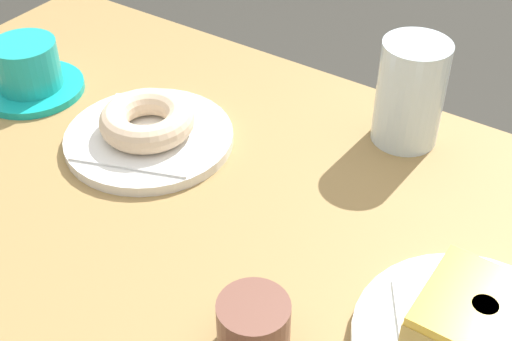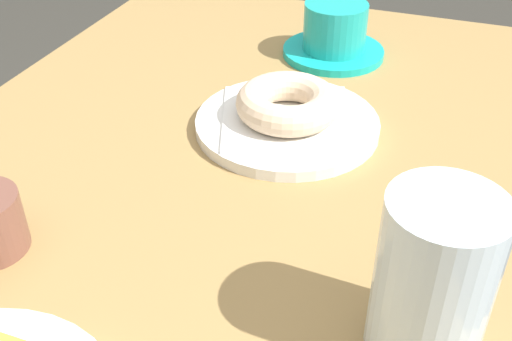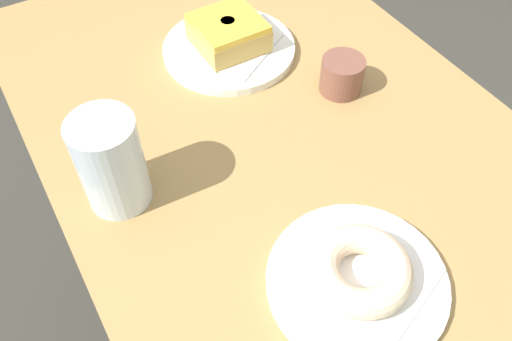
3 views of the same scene
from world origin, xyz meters
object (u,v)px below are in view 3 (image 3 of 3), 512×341
(sugar_jar, at_px, (342,75))
(plate_glazed_square, at_px, (229,49))
(water_glass, at_px, (111,163))
(donut_sugar_ring, at_px, (360,270))
(plate_sugar_ring, at_px, (357,281))
(donut_glazed_square, at_px, (228,32))

(sugar_jar, bearing_deg, plate_glazed_square, 32.28)
(plate_glazed_square, relative_size, water_glass, 1.63)
(donut_sugar_ring, bearing_deg, plate_sugar_ring, 0.00)
(plate_sugar_ring, bearing_deg, plate_glazed_square, -10.00)
(plate_sugar_ring, bearing_deg, sugar_jar, -33.19)
(plate_sugar_ring, bearing_deg, donut_glazed_square, -10.00)
(sugar_jar, bearing_deg, water_glass, 93.34)
(donut_sugar_ring, height_order, plate_glazed_square, donut_sugar_ring)
(donut_sugar_ring, height_order, donut_glazed_square, donut_glazed_square)
(donut_sugar_ring, distance_m, water_glass, 0.31)
(plate_glazed_square, relative_size, sugar_jar, 3.31)
(plate_sugar_ring, relative_size, water_glass, 1.57)
(water_glass, bearing_deg, donut_glazed_square, -54.67)
(plate_sugar_ring, distance_m, sugar_jar, 0.32)
(plate_sugar_ring, height_order, sugar_jar, sugar_jar)
(donut_glazed_square, xyz_separation_m, water_glass, (-0.18, 0.25, 0.03))
(plate_glazed_square, height_order, water_glass, water_glass)
(donut_sugar_ring, relative_size, water_glass, 0.88)
(donut_glazed_square, relative_size, sugar_jar, 1.59)
(plate_glazed_square, height_order, donut_glazed_square, donut_glazed_square)
(plate_sugar_ring, xyz_separation_m, donut_glazed_square, (0.43, -0.08, 0.03))
(donut_glazed_square, bearing_deg, sugar_jar, -147.72)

